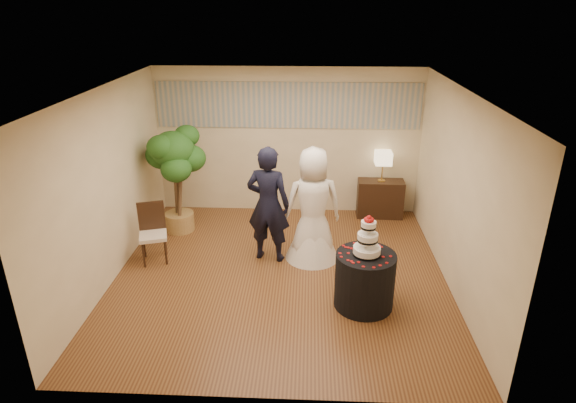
{
  "coord_description": "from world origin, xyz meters",
  "views": [
    {
      "loc": [
        0.42,
        -6.37,
        3.9
      ],
      "look_at": [
        0.1,
        0.4,
        1.05
      ],
      "focal_mm": 30.0,
      "sensor_mm": 36.0,
      "label": 1
    }
  ],
  "objects_px": {
    "bride": "(313,205)",
    "table_lamp": "(383,166)",
    "cake_table": "(365,280)",
    "side_chair": "(153,234)",
    "console": "(380,199)",
    "groom": "(268,205)",
    "wedding_cake": "(368,235)",
    "ficus_tree": "(176,180)"
  },
  "relations": [
    {
      "from": "bride",
      "to": "console",
      "type": "distance_m",
      "value": 2.22
    },
    {
      "from": "groom",
      "to": "bride",
      "type": "height_order",
      "value": "groom"
    },
    {
      "from": "cake_table",
      "to": "ficus_tree",
      "type": "distance_m",
      "value": 3.87
    },
    {
      "from": "groom",
      "to": "side_chair",
      "type": "height_order",
      "value": "groom"
    },
    {
      "from": "groom",
      "to": "ficus_tree",
      "type": "xyz_separation_m",
      "value": [
        -1.71,
        0.96,
        0.03
      ]
    },
    {
      "from": "wedding_cake",
      "to": "console",
      "type": "relative_size",
      "value": 0.66
    },
    {
      "from": "cake_table",
      "to": "side_chair",
      "type": "bearing_deg",
      "value": 161.57
    },
    {
      "from": "cake_table",
      "to": "groom",
      "type": "bearing_deg",
      "value": 138.35
    },
    {
      "from": "table_lamp",
      "to": "side_chair",
      "type": "distance_m",
      "value": 4.32
    },
    {
      "from": "wedding_cake",
      "to": "bride",
      "type": "bearing_deg",
      "value": 118.46
    },
    {
      "from": "console",
      "to": "ficus_tree",
      "type": "height_order",
      "value": "ficus_tree"
    },
    {
      "from": "wedding_cake",
      "to": "side_chair",
      "type": "bearing_deg",
      "value": 161.57
    },
    {
      "from": "wedding_cake",
      "to": "ficus_tree",
      "type": "distance_m",
      "value": 3.82
    },
    {
      "from": "bride",
      "to": "side_chair",
      "type": "distance_m",
      "value": 2.58
    },
    {
      "from": "ficus_tree",
      "to": "side_chair",
      "type": "distance_m",
      "value": 1.24
    },
    {
      "from": "wedding_cake",
      "to": "ficus_tree",
      "type": "relative_size",
      "value": 0.29
    },
    {
      "from": "cake_table",
      "to": "ficus_tree",
      "type": "bearing_deg",
      "value": 144.73
    },
    {
      "from": "ficus_tree",
      "to": "side_chair",
      "type": "xyz_separation_m",
      "value": [
        -0.11,
        -1.13,
        -0.5
      ]
    },
    {
      "from": "cake_table",
      "to": "console",
      "type": "relative_size",
      "value": 0.93
    },
    {
      "from": "groom",
      "to": "wedding_cake",
      "type": "height_order",
      "value": "groom"
    },
    {
      "from": "ficus_tree",
      "to": "table_lamp",
      "type": "bearing_deg",
      "value": 12.15
    },
    {
      "from": "console",
      "to": "side_chair",
      "type": "xyz_separation_m",
      "value": [
        -3.83,
        -1.93,
        0.12
      ]
    },
    {
      "from": "cake_table",
      "to": "ficus_tree",
      "type": "height_order",
      "value": "ficus_tree"
    },
    {
      "from": "groom",
      "to": "wedding_cake",
      "type": "distance_m",
      "value": 1.89
    },
    {
      "from": "cake_table",
      "to": "wedding_cake",
      "type": "height_order",
      "value": "wedding_cake"
    },
    {
      "from": "table_lamp",
      "to": "side_chair",
      "type": "xyz_separation_m",
      "value": [
        -3.83,
        -1.93,
        -0.54
      ]
    },
    {
      "from": "groom",
      "to": "cake_table",
      "type": "bearing_deg",
      "value": 150.24
    },
    {
      "from": "console",
      "to": "ficus_tree",
      "type": "bearing_deg",
      "value": -166.07
    },
    {
      "from": "wedding_cake",
      "to": "side_chair",
      "type": "relative_size",
      "value": 0.6
    },
    {
      "from": "console",
      "to": "bride",
      "type": "bearing_deg",
      "value": -125.78
    },
    {
      "from": "groom",
      "to": "ficus_tree",
      "type": "bearing_deg",
      "value": -17.27
    },
    {
      "from": "side_chair",
      "to": "table_lamp",
      "type": "bearing_deg",
      "value": 9.62
    },
    {
      "from": "cake_table",
      "to": "bride",
      "type": "bearing_deg",
      "value": 118.46
    },
    {
      "from": "groom",
      "to": "side_chair",
      "type": "relative_size",
      "value": 1.98
    },
    {
      "from": "wedding_cake",
      "to": "table_lamp",
      "type": "height_order",
      "value": "wedding_cake"
    },
    {
      "from": "wedding_cake",
      "to": "ficus_tree",
      "type": "height_order",
      "value": "ficus_tree"
    },
    {
      "from": "bride",
      "to": "table_lamp",
      "type": "xyz_separation_m",
      "value": [
        1.31,
        1.7,
        0.08
      ]
    },
    {
      "from": "bride",
      "to": "table_lamp",
      "type": "distance_m",
      "value": 2.15
    },
    {
      "from": "groom",
      "to": "console",
      "type": "distance_m",
      "value": 2.73
    },
    {
      "from": "table_lamp",
      "to": "side_chair",
      "type": "bearing_deg",
      "value": -153.26
    },
    {
      "from": "cake_table",
      "to": "table_lamp",
      "type": "height_order",
      "value": "table_lamp"
    },
    {
      "from": "ficus_tree",
      "to": "bride",
      "type": "bearing_deg",
      "value": -20.44
    }
  ]
}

